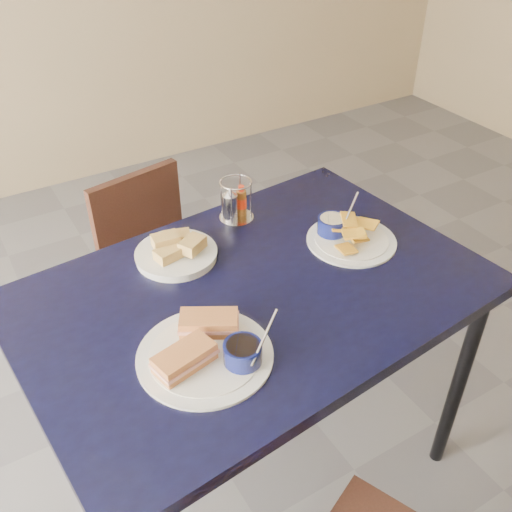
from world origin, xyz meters
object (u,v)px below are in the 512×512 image
bread_basket (176,252)px  sandwich_plate (208,348)px  dining_table (254,306)px  condiment_caddy (235,203)px  chair_far (159,259)px  plantain_plate (345,234)px

bread_basket → sandwich_plate: bearing=-103.8°
dining_table → condiment_caddy: condiment_caddy is taller
dining_table → chair_far: bearing=92.9°
condiment_caddy → bread_basket: bearing=-158.2°
dining_table → plantain_plate: size_ratio=4.88×
plantain_plate → condiment_caddy: (-0.23, 0.27, 0.04)m
chair_far → condiment_caddy: bearing=-64.3°
sandwich_plate → plantain_plate: same height
bread_basket → plantain_plate: bearing=-20.0°
dining_table → sandwich_plate: 0.28m
chair_far → condiment_caddy: condiment_caddy is taller
dining_table → bread_basket: bearing=118.0°
bread_basket → condiment_caddy: size_ratio=1.71×
dining_table → plantain_plate: 0.37m
chair_far → sandwich_plate: 0.90m
dining_table → plantain_plate: bearing=9.3°
plantain_plate → bread_basket: 0.51m
dining_table → sandwich_plate: (-0.22, -0.16, 0.09)m
sandwich_plate → plantain_plate: (0.57, 0.22, -0.00)m
chair_far → plantain_plate: (0.39, -0.60, 0.33)m
sandwich_plate → plantain_plate: size_ratio=1.21×
dining_table → bread_basket: size_ratio=5.64×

